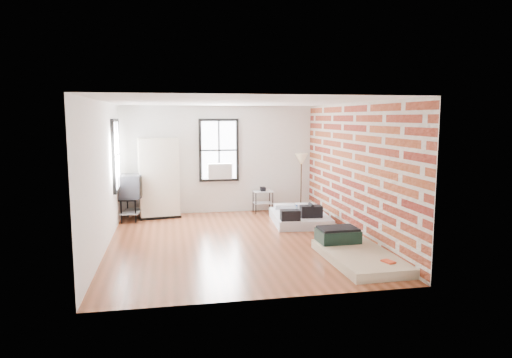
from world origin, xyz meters
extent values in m
plane|color=brown|center=(0.00, 0.00, 0.00)|extent=(6.00, 6.00, 0.00)
cube|color=silver|center=(0.00, 3.00, 1.40)|extent=(5.00, 0.01, 2.80)
cube|color=silver|center=(0.00, -3.00, 1.40)|extent=(5.00, 0.01, 2.80)
cube|color=silver|center=(-2.50, 0.00, 1.40)|extent=(0.01, 6.00, 2.80)
cube|color=brown|center=(2.50, 0.00, 1.40)|extent=(0.02, 6.00, 2.80)
cube|color=white|center=(0.00, 0.00, 2.80)|extent=(5.00, 6.00, 0.01)
cube|color=white|center=(0.00, 2.95, 1.65)|extent=(0.90, 0.02, 1.50)
cube|color=black|center=(-0.48, 2.97, 1.65)|extent=(0.07, 0.08, 1.64)
cube|color=black|center=(0.48, 2.97, 1.65)|extent=(0.07, 0.08, 1.64)
cube|color=black|center=(0.00, 2.97, 2.44)|extent=(0.90, 0.08, 0.07)
cube|color=black|center=(0.00, 2.97, 0.86)|extent=(0.90, 0.08, 0.07)
cube|color=black|center=(0.00, 2.94, 1.65)|extent=(0.04, 0.02, 1.50)
cube|color=black|center=(0.00, 2.94, 1.65)|extent=(0.90, 0.02, 0.04)
cube|color=silver|center=(0.00, 2.83, 1.12)|extent=(0.62, 0.30, 0.40)
cube|color=white|center=(-2.45, 1.80, 1.65)|extent=(0.02, 0.90, 1.50)
cube|color=black|center=(-2.47, 1.32, 1.65)|extent=(0.08, 0.07, 1.64)
cube|color=black|center=(-2.47, 2.29, 1.65)|extent=(0.08, 0.07, 1.64)
cube|color=black|center=(-2.47, 1.80, 2.44)|extent=(0.08, 0.90, 0.07)
cube|color=black|center=(-2.47, 1.80, 0.86)|extent=(0.08, 0.90, 0.07)
cube|color=black|center=(-2.44, 1.80, 1.65)|extent=(0.02, 0.04, 1.50)
cube|color=black|center=(-2.44, 1.80, 1.65)|extent=(0.02, 0.90, 0.04)
cube|color=silver|center=(1.75, 1.37, 0.11)|extent=(1.38, 1.79, 0.22)
cube|color=silver|center=(1.54, 2.06, 0.28)|extent=(0.51, 0.35, 0.11)
cube|color=silver|center=(2.07, 2.02, 0.28)|extent=(0.51, 0.35, 0.11)
cube|color=black|center=(1.89, 0.96, 0.36)|extent=(0.51, 0.32, 0.27)
cylinder|color=black|center=(1.89, 0.96, 0.51)|extent=(0.10, 0.32, 0.07)
cube|color=black|center=(1.34, 0.73, 0.34)|extent=(0.45, 0.30, 0.23)
cylinder|color=#AEC7E0|center=(1.66, 1.33, 0.32)|extent=(0.06, 0.06, 0.20)
cylinder|color=#16409F|center=(1.66, 1.33, 0.43)|extent=(0.03, 0.03, 0.03)
cube|color=tan|center=(1.95, -1.69, 0.08)|extent=(1.13, 2.07, 0.16)
cube|color=black|center=(1.82, -0.94, 0.28)|extent=(0.77, 0.56, 0.24)
cube|color=black|center=(1.82, -0.94, 0.42)|extent=(0.72, 0.51, 0.04)
cube|color=#D34321|center=(2.18, -2.28, 0.17)|extent=(0.20, 0.25, 0.03)
cube|color=black|center=(-1.55, 2.65, 0.03)|extent=(1.08, 0.71, 0.06)
cube|color=beige|center=(-1.55, 2.65, 1.02)|extent=(1.03, 0.66, 1.93)
cylinder|color=black|center=(0.90, 2.54, 0.28)|extent=(0.02, 0.02, 0.57)
cylinder|color=black|center=(1.36, 2.55, 0.28)|extent=(0.02, 0.02, 0.57)
cylinder|color=black|center=(0.90, 2.89, 0.28)|extent=(0.02, 0.02, 0.57)
cylinder|color=black|center=(1.35, 2.90, 0.28)|extent=(0.02, 0.02, 0.57)
cube|color=silver|center=(1.13, 2.72, 0.57)|extent=(0.53, 0.43, 0.02)
cube|color=silver|center=(1.13, 2.72, 0.26)|extent=(0.51, 0.41, 0.02)
cube|color=black|center=(1.13, 2.72, 0.63)|extent=(0.13, 0.19, 0.10)
cylinder|color=black|center=(2.15, 2.65, 0.01)|extent=(0.22, 0.22, 0.03)
cylinder|color=black|center=(2.15, 2.65, 0.69)|extent=(0.03, 0.03, 1.34)
cone|color=#D4BB88|center=(2.15, 2.65, 1.41)|extent=(0.33, 0.33, 0.30)
cylinder|color=black|center=(-2.43, 2.09, 0.28)|extent=(0.03, 0.03, 0.56)
cylinder|color=black|center=(-2.10, 2.05, 0.28)|extent=(0.03, 0.03, 0.56)
cylinder|color=black|center=(-2.34, 2.75, 0.28)|extent=(0.03, 0.03, 0.56)
cylinder|color=black|center=(-2.01, 2.71, 0.28)|extent=(0.03, 0.03, 0.56)
cube|color=black|center=(-2.22, 2.40, 0.56)|extent=(0.55, 0.85, 0.03)
cube|color=silver|center=(-2.22, 2.40, 0.22)|extent=(0.52, 0.83, 0.02)
cube|color=black|center=(-2.22, 2.40, 0.85)|extent=(0.64, 0.71, 0.56)
cube|color=black|center=(-1.94, 2.36, 0.85)|extent=(0.09, 0.53, 0.44)
camera|label=1|loc=(-1.27, -8.90, 2.50)|focal=32.00mm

